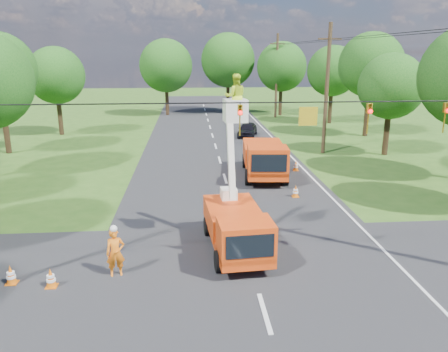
{
  "coord_description": "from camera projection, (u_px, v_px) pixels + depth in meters",
  "views": [
    {
      "loc": [
        -2.2,
        -11.7,
        7.83
      ],
      "look_at": [
        -0.74,
        6.63,
        2.6
      ],
      "focal_mm": 35.0,
      "sensor_mm": 36.0,
      "label": 1
    }
  ],
  "objects": [
    {
      "name": "traffic_cone_2",
      "position": [
        296.0,
        191.0,
        24.33
      ],
      "size": [
        0.38,
        0.38,
        0.71
      ],
      "color": "#DB610B",
      "rests_on": "ground"
    },
    {
      "name": "tree_right_c",
      "position": [
        391.0,
        86.0,
        33.22
      ],
      "size": [
        5.0,
        5.0,
        7.83
      ],
      "color": "#382616",
      "rests_on": "ground"
    },
    {
      "name": "tree_far_a",
      "position": [
        166.0,
        66.0,
        54.6
      ],
      "size": [
        6.6,
        6.6,
        9.5
      ],
      "color": "#382616",
      "rests_on": "ground"
    },
    {
      "name": "second_truck",
      "position": [
        264.0,
        158.0,
        28.07
      ],
      "size": [
        3.03,
        6.68,
        2.43
      ],
      "rotation": [
        0.0,
        0.0,
        -0.08
      ],
      "color": "#D4450F",
      "rests_on": "ground"
    },
    {
      "name": "ground_worker",
      "position": [
        115.0,
        253.0,
        15.61
      ],
      "size": [
        0.75,
        0.58,
        1.82
      ],
      "primitive_type": "imported",
      "rotation": [
        0.0,
        0.0,
        0.23
      ],
      "color": "#DA5A12",
      "rests_on": "ground"
    },
    {
      "name": "traffic_cone_3",
      "position": [
        51.0,
        278.0,
        14.97
      ],
      "size": [
        0.38,
        0.38,
        0.71
      ],
      "color": "#DB610B",
      "rests_on": "ground"
    },
    {
      "name": "bucket_truck",
      "position": [
        236.0,
        216.0,
        17.38
      ],
      "size": [
        2.49,
        5.53,
        7.06
      ],
      "rotation": [
        0.0,
        0.0,
        0.08
      ],
      "color": "#D4450F",
      "rests_on": "ground"
    },
    {
      "name": "tree_right_e",
      "position": [
        333.0,
        71.0,
        48.47
      ],
      "size": [
        5.6,
        5.6,
        8.63
      ],
      "color": "#382616",
      "rests_on": "ground"
    },
    {
      "name": "tree_far_b",
      "position": [
        228.0,
        60.0,
        56.96
      ],
      "size": [
        7.0,
        7.0,
        10.32
      ],
      "color": "#382616",
      "rests_on": "ground"
    },
    {
      "name": "road_main",
      "position": [
        220.0,
        161.0,
        32.71
      ],
      "size": [
        12.0,
        100.0,
        0.06
      ],
      "primitive_type": "cube",
      "color": "black",
      "rests_on": "ground"
    },
    {
      "name": "distant_car",
      "position": [
        247.0,
        130.0,
        41.86
      ],
      "size": [
        2.54,
        4.26,
        1.36
      ],
      "primitive_type": "imported",
      "rotation": [
        0.0,
        0.0,
        -0.25
      ],
      "color": "black",
      "rests_on": "ground"
    },
    {
      "name": "tree_right_d",
      "position": [
        371.0,
        65.0,
        40.64
      ],
      "size": [
        6.0,
        6.0,
        9.7
      ],
      "color": "#382616",
      "rests_on": "ground"
    },
    {
      "name": "signal_span",
      "position": [
        327.0,
        115.0,
        14.0
      ],
      "size": [
        18.0,
        0.29,
        1.07
      ],
      "color": "black",
      "rests_on": "ground"
    },
    {
      "name": "traffic_cone_6",
      "position": [
        296.0,
        166.0,
        29.76
      ],
      "size": [
        0.38,
        0.38,
        0.71
      ],
      "color": "#DB610B",
      "rests_on": "ground"
    },
    {
      "name": "traffic_cone_4",
      "position": [
        11.0,
        275.0,
        15.18
      ],
      "size": [
        0.38,
        0.38,
        0.71
      ],
      "color": "#DB610B",
      "rests_on": "ground"
    },
    {
      "name": "tree_far_c",
      "position": [
        282.0,
        67.0,
        54.79
      ],
      "size": [
        6.2,
        6.2,
        9.18
      ],
      "color": "#382616",
      "rests_on": "ground"
    },
    {
      "name": "pole_right_mid",
      "position": [
        327.0,
        89.0,
        33.88
      ],
      "size": [
        1.8,
        0.3,
        10.0
      ],
      "color": "#4C3823",
      "rests_on": "ground"
    },
    {
      "name": "pole_right_far",
      "position": [
        277.0,
        75.0,
        53.05
      ],
      "size": [
        1.8,
        0.3,
        10.0
      ],
      "color": "#4C3823",
      "rests_on": "ground"
    },
    {
      "name": "tree_left_f",
      "position": [
        56.0,
        76.0,
        41.53
      ],
      "size": [
        5.4,
        5.4,
        8.4
      ],
      "color": "#382616",
      "rests_on": "ground"
    },
    {
      "name": "edge_line",
      "position": [
        293.0,
        159.0,
        33.13
      ],
      "size": [
        0.12,
        90.0,
        0.02
      ],
      "primitive_type": "cube",
      "color": "silver",
      "rests_on": "ground"
    },
    {
      "name": "road_cross",
      "position": [
        255.0,
        282.0,
        15.45
      ],
      "size": [
        56.0,
        10.0,
        0.07
      ],
      "primitive_type": "cube",
      "color": "black",
      "rests_on": "ground"
    },
    {
      "name": "ground",
      "position": [
        220.0,
        161.0,
        32.71
      ],
      "size": [
        140.0,
        140.0,
        0.0
      ],
      "primitive_type": "plane",
      "color": "#2E5419",
      "rests_on": "ground"
    }
  ]
}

